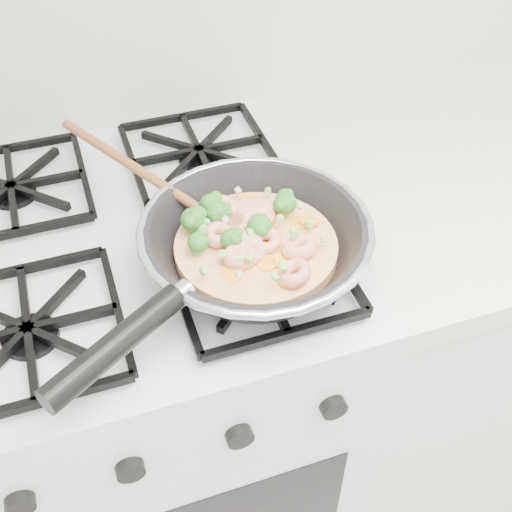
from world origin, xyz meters
name	(u,v)px	position (x,y,z in m)	size (l,w,h in m)	color
stove	(159,405)	(0.00, 1.70, 0.46)	(0.60, 0.60, 0.92)	white
counter_right	(511,307)	(0.80, 1.70, 0.45)	(1.00, 0.60, 0.90)	white
skillet	(251,241)	(0.15, 1.57, 0.96)	(0.45, 0.47, 0.10)	black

